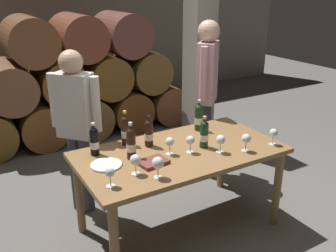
{
  "coord_description": "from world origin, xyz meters",
  "views": [
    {
      "loc": [
        -1.49,
        -2.33,
        2.04
      ],
      "look_at": [
        0.0,
        0.2,
        0.91
      ],
      "focal_mm": 39.19,
      "sensor_mm": 36.0,
      "label": 1
    }
  ],
  "objects_px": {
    "wine_bottle_2": "(149,133)",
    "wine_glass_1": "(170,142)",
    "wine_glass_3": "(246,139)",
    "sommelier_presenting": "(207,85)",
    "wine_glass_7": "(110,173)",
    "wine_glass_2": "(190,141)",
    "wine_bottle_5": "(204,134)",
    "dining_table": "(180,160)",
    "wine_bottle_3": "(199,117)",
    "wine_glass_0": "(274,133)",
    "wine_glass_4": "(158,163)",
    "wine_bottle_0": "(94,141)",
    "wine_glass_5": "(221,140)",
    "taster_seated_left": "(76,120)",
    "serving_plate": "(106,165)",
    "wine_bottle_4": "(125,130)",
    "wine_bottle_1": "(131,143)",
    "tasting_notebook": "(153,162)",
    "wine_glass_6": "(135,160)"
  },
  "relations": [
    {
      "from": "wine_glass_0",
      "to": "wine_glass_4",
      "type": "height_order",
      "value": "wine_glass_4"
    },
    {
      "from": "wine_bottle_1",
      "to": "wine_bottle_2",
      "type": "height_order",
      "value": "wine_bottle_1"
    },
    {
      "from": "wine_glass_3",
      "to": "wine_glass_7",
      "type": "relative_size",
      "value": 1.06
    },
    {
      "from": "wine_bottle_2",
      "to": "wine_glass_1",
      "type": "distance_m",
      "value": 0.24
    },
    {
      "from": "wine_glass_0",
      "to": "wine_glass_4",
      "type": "relative_size",
      "value": 0.9
    },
    {
      "from": "wine_glass_6",
      "to": "wine_glass_5",
      "type": "bearing_deg",
      "value": -1.22
    },
    {
      "from": "dining_table",
      "to": "wine_glass_0",
      "type": "height_order",
      "value": "wine_glass_0"
    },
    {
      "from": "wine_bottle_1",
      "to": "wine_glass_3",
      "type": "relative_size",
      "value": 2.0
    },
    {
      "from": "wine_bottle_2",
      "to": "wine_bottle_5",
      "type": "relative_size",
      "value": 0.99
    },
    {
      "from": "wine_glass_7",
      "to": "wine_glass_2",
      "type": "bearing_deg",
      "value": 12.87
    },
    {
      "from": "wine_bottle_1",
      "to": "wine_glass_4",
      "type": "height_order",
      "value": "wine_bottle_1"
    },
    {
      "from": "dining_table",
      "to": "wine_glass_4",
      "type": "distance_m",
      "value": 0.53
    },
    {
      "from": "wine_bottle_3",
      "to": "wine_glass_3",
      "type": "bearing_deg",
      "value": -83.63
    },
    {
      "from": "wine_glass_1",
      "to": "sommelier_presenting",
      "type": "distance_m",
      "value": 1.21
    },
    {
      "from": "dining_table",
      "to": "tasting_notebook",
      "type": "xyz_separation_m",
      "value": [
        -0.31,
        -0.1,
        0.11
      ]
    },
    {
      "from": "tasting_notebook",
      "to": "wine_glass_0",
      "type": "bearing_deg",
      "value": -18.66
    },
    {
      "from": "wine_glass_5",
      "to": "sommelier_presenting",
      "type": "bearing_deg",
      "value": 60.15
    },
    {
      "from": "wine_bottle_4",
      "to": "wine_bottle_5",
      "type": "bearing_deg",
      "value": -35.51
    },
    {
      "from": "wine_bottle_3",
      "to": "wine_glass_6",
      "type": "height_order",
      "value": "wine_bottle_3"
    },
    {
      "from": "wine_glass_0",
      "to": "wine_glass_5",
      "type": "height_order",
      "value": "wine_glass_5"
    },
    {
      "from": "wine_glass_3",
      "to": "wine_bottle_2",
      "type": "bearing_deg",
      "value": 142.05
    },
    {
      "from": "wine_glass_1",
      "to": "taster_seated_left",
      "type": "bearing_deg",
      "value": 125.5
    },
    {
      "from": "wine_bottle_4",
      "to": "wine_glass_6",
      "type": "bearing_deg",
      "value": -106.94
    },
    {
      "from": "wine_glass_1",
      "to": "wine_glass_4",
      "type": "relative_size",
      "value": 0.91
    },
    {
      "from": "wine_glass_7",
      "to": "tasting_notebook",
      "type": "bearing_deg",
      "value": 20.49
    },
    {
      "from": "wine_glass_2",
      "to": "sommelier_presenting",
      "type": "distance_m",
      "value": 1.13
    },
    {
      "from": "wine_glass_0",
      "to": "wine_glass_2",
      "type": "relative_size",
      "value": 0.98
    },
    {
      "from": "wine_bottle_0",
      "to": "wine_bottle_4",
      "type": "bearing_deg",
      "value": 12.05
    },
    {
      "from": "dining_table",
      "to": "wine_bottle_0",
      "type": "relative_size",
      "value": 6.2
    },
    {
      "from": "wine_bottle_2",
      "to": "wine_glass_5",
      "type": "height_order",
      "value": "wine_bottle_2"
    },
    {
      "from": "taster_seated_left",
      "to": "wine_glass_2",
      "type": "bearing_deg",
      "value": -49.13
    },
    {
      "from": "wine_glass_3",
      "to": "serving_plate",
      "type": "xyz_separation_m",
      "value": [
        -1.09,
        0.34,
        -0.1
      ]
    },
    {
      "from": "wine_glass_1",
      "to": "taster_seated_left",
      "type": "height_order",
      "value": "taster_seated_left"
    },
    {
      "from": "wine_bottle_2",
      "to": "sommelier_presenting",
      "type": "distance_m",
      "value": 1.13
    },
    {
      "from": "wine_glass_3",
      "to": "sommelier_presenting",
      "type": "bearing_deg",
      "value": 71.38
    },
    {
      "from": "wine_glass_6",
      "to": "taster_seated_left",
      "type": "relative_size",
      "value": 0.1
    },
    {
      "from": "serving_plate",
      "to": "taster_seated_left",
      "type": "distance_m",
      "value": 0.69
    },
    {
      "from": "wine_glass_6",
      "to": "tasting_notebook",
      "type": "bearing_deg",
      "value": 24.23
    },
    {
      "from": "wine_glass_5",
      "to": "taster_seated_left",
      "type": "height_order",
      "value": "taster_seated_left"
    },
    {
      "from": "dining_table",
      "to": "wine_glass_1",
      "type": "xyz_separation_m",
      "value": [
        -0.11,
        -0.02,
        0.2
      ]
    },
    {
      "from": "wine_glass_2",
      "to": "wine_glass_0",
      "type": "bearing_deg",
      "value": -17.75
    },
    {
      "from": "dining_table",
      "to": "wine_glass_3",
      "type": "distance_m",
      "value": 0.57
    },
    {
      "from": "wine_bottle_5",
      "to": "wine_glass_3",
      "type": "height_order",
      "value": "wine_bottle_5"
    },
    {
      "from": "wine_bottle_5",
      "to": "wine_glass_1",
      "type": "relative_size",
      "value": 1.87
    },
    {
      "from": "wine_bottle_3",
      "to": "wine_glass_7",
      "type": "relative_size",
      "value": 2.08
    },
    {
      "from": "dining_table",
      "to": "wine_bottle_0",
      "type": "height_order",
      "value": "wine_bottle_0"
    },
    {
      "from": "wine_bottle_3",
      "to": "wine_glass_0",
      "type": "bearing_deg",
      "value": -59.29
    },
    {
      "from": "wine_glass_4",
      "to": "wine_glass_0",
      "type": "bearing_deg",
      "value": 0.42
    },
    {
      "from": "wine_bottle_2",
      "to": "wine_glass_2",
      "type": "xyz_separation_m",
      "value": [
        0.23,
        -0.29,
        -0.01
      ]
    },
    {
      "from": "wine_bottle_4",
      "to": "serving_plate",
      "type": "xyz_separation_m",
      "value": [
        -0.3,
        -0.29,
        -0.12
      ]
    }
  ]
}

